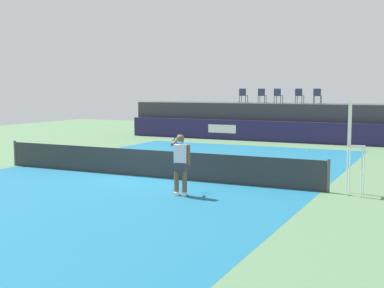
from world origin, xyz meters
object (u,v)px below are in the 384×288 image
Objects in this scene: umpire_chair at (353,140)px; tennis_ball at (307,151)px; spectator_chair_center at (278,95)px; spectator_chair_right at (299,95)px; tennis_player at (181,162)px; net_post_near at (15,153)px; spectator_chair_far_left at (243,95)px; spectator_chair_left at (262,95)px; spectator_chair_far_right at (317,95)px; net_post_far at (328,176)px.

tennis_ball is at bearing 110.22° from umpire_chair.
spectator_chair_center is 1.27m from spectator_chair_right.
net_post_near is at bearing 165.27° from tennis_player.
spectator_chair_far_left is 1.00× the size of spectator_chair_left.
net_post_near is at bearing -119.37° from spectator_chair_far_right.
tennis_ball is (-3.55, 9.65, -1.55)m from umpire_chair.
spectator_chair_center is 1.00× the size of spectator_chair_far_right.
spectator_chair_far_right is 16.06m from net_post_far.
spectator_chair_far_left reaches higher than umpire_chair.
spectator_chair_center is 1.00× the size of spectator_chair_right.
spectator_chair_far_right is (1.10, -0.04, 0.00)m from spectator_chair_right.
spectator_chair_left is 0.89× the size of net_post_far.
spectator_chair_far_left is 17.88m from tennis_player.
tennis_player is (-4.44, -2.27, -0.63)m from umpire_chair.
tennis_player is (3.32, -17.64, -1.73)m from spectator_chair_left.
spectator_chair_left is at bearing 20.16° from spectator_chair_far_left.
umpire_chair is at bearing -59.42° from spectator_chair_far_left.
umpire_chair is 2.76× the size of net_post_far.
spectator_chair_center is at bearing 67.02° from net_post_near.
net_post_near is 13.56m from tennis_ball.
spectator_chair_left reaches higher than tennis_player.
spectator_chair_far_right is 16.11m from umpire_chair.
spectator_chair_left reaches higher than net_post_near.
spectator_chair_center is 2.33m from spectator_chair_far_right.
spectator_chair_far_right reaches higher than net_post_far.
spectator_chair_center and spectator_chair_right have the same top height.
spectator_chair_far_right is at bearing 6.36° from spectator_chair_far_left.
net_post_near is at bearing 180.00° from net_post_far.
spectator_chair_far_left is 0.50× the size of tennis_player.
spectator_chair_right is 1.10m from spectator_chair_far_right.
spectator_chair_far_right is at bearing 8.86° from spectator_chair_center.
spectator_chair_left is at bearing 126.31° from tennis_ball.
spectator_chair_left is at bearing -178.31° from spectator_chair_far_right.
net_post_far is (3.69, -15.47, -2.19)m from spectator_chair_far_right.
spectator_chair_center is 0.32× the size of umpire_chair.
tennis_ball is at bearing 45.43° from net_post_near.
spectator_chair_center is at bearing 97.25° from tennis_player.
spectator_chair_far_left is 4.52m from spectator_chair_far_right.
net_post_near is at bearing -112.98° from spectator_chair_center.
spectator_chair_center is at bearing -13.15° from spectator_chair_left.
net_post_near is (-5.31, -15.37, -2.19)m from spectator_chair_left.
spectator_chair_far_left reaches higher than net_post_far.
net_post_near is at bearing -134.57° from tennis_ball.
net_post_far is at bearing -68.38° from spectator_chair_center.
spectator_chair_center is at bearing 3.70° from spectator_chair_far_left.
net_post_far is at bearing -76.58° from spectator_chair_far_right.
spectator_chair_right reaches higher than tennis_ball.
tennis_player is (-3.78, -2.27, 0.46)m from net_post_far.
spectator_chair_far_left is 0.89× the size of net_post_near.
net_post_near is (-8.71, -15.47, -2.19)m from spectator_chair_far_right.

